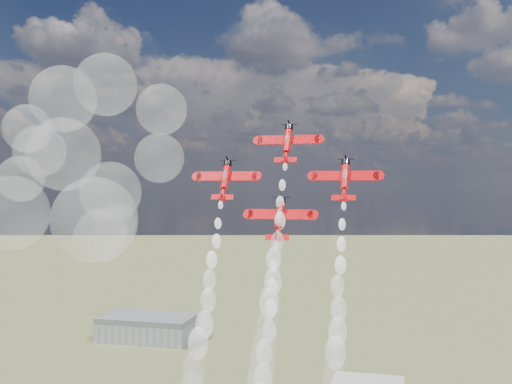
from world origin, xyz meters
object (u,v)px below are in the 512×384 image
Objects in this scene: plane_left at (225,179)px; hangar at (148,328)px; plane_right at (345,179)px; plane_lead at (287,142)px; plane_slot at (279,218)px.

hangar is at bearing 119.14° from plane_left.
plane_left is 25.57m from plane_right.
plane_left is at bearing -161.96° from plane_lead.
plane_slot reaches higher than hangar.
plane_lead is 1.00× the size of plane_left.
plane_slot is (110.73, -179.84, 70.59)m from hangar.
hangar is 3.69× the size of plane_slot.
plane_lead is at bearing 90.00° from plane_slot.
plane_slot is at bearing -58.38° from hangar.
plane_lead is 15.61m from plane_left.
plane_left is at bearing -60.86° from hangar.
plane_right is at bearing -54.89° from hangar.
plane_lead reaches higher than hangar.
plane_slot is (0.00, -8.33, -15.85)m from plane_lead.
plane_slot is at bearing -90.00° from plane_lead.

